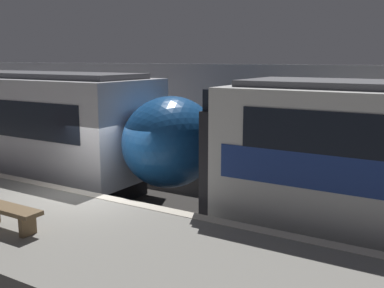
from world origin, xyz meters
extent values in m
plane|color=#33302D|center=(0.00, 0.00, 0.00)|extent=(120.00, 120.00, 0.00)
cube|color=gray|center=(0.00, -1.89, 0.52)|extent=(40.00, 3.79, 1.05)
cube|color=beige|center=(0.00, -0.15, 1.05)|extent=(40.00, 0.30, 0.01)
cube|color=#939399|center=(0.00, 6.11, 2.01)|extent=(50.00, 0.15, 4.02)
ellipsoid|color=#195199|center=(0.96, 2.09, 2.03)|extent=(2.42, 2.82, 2.42)
sphere|color=#F2EFCC|center=(1.91, 2.09, 1.60)|extent=(0.20, 0.20, 0.20)
cube|color=black|center=(2.83, 2.09, 1.95)|extent=(0.25, 3.00, 2.30)
cube|color=black|center=(2.83, 2.09, 3.10)|extent=(0.25, 2.70, 0.92)
sphere|color=#EA4C42|center=(2.67, 1.40, 1.54)|extent=(0.18, 0.18, 0.18)
sphere|color=#EA4C42|center=(2.67, 2.78, 1.54)|extent=(0.18, 0.18, 0.18)
cube|color=brown|center=(0.96, -2.57, 1.25)|extent=(0.10, 0.32, 0.41)
cube|color=brown|center=(0.44, -2.57, 1.46)|extent=(1.50, 0.40, 0.08)
camera|label=1|loc=(7.50, -7.61, 4.21)|focal=42.00mm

